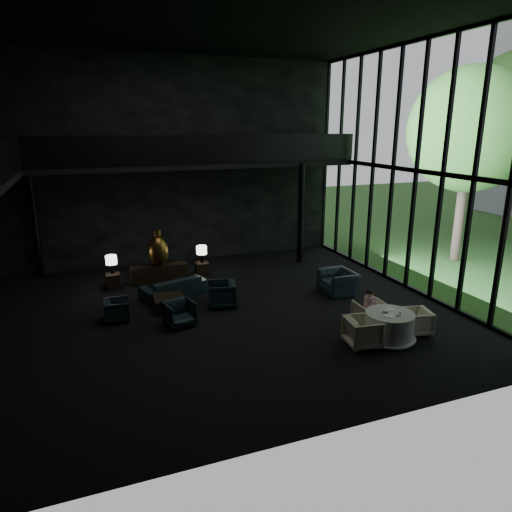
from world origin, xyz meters
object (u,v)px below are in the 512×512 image
object	(u,v)px
child	(369,300)
console	(160,274)
sofa	(174,283)
bronze_urn	(158,250)
side_table_left	(113,281)
table_lamp_right	(202,251)
side_table_right	(202,269)
dining_chair_north	(370,313)
dining_chair_east	(416,321)
dining_chair_west	(363,330)
lounge_armchair_south	(179,312)
table_lamp_left	(111,261)
coffee_table	(169,303)
lounge_armchair_east	(222,292)
window_armchair	(338,277)
lounge_armchair_west	(117,310)
dining_table	(389,328)

from	to	relation	value
child	console	bearing A→B (deg)	-49.96
console	sofa	size ratio (longest dim) A/B	0.89
bronze_urn	side_table_left	distance (m)	1.85
side_table_left	table_lamp_right	world-z (taller)	table_lamp_right
side_table_left	sofa	bearing A→B (deg)	-39.14
side_table_right	dining_chair_north	xyz separation A→B (m)	(3.24, -6.05, 0.17)
side_table_right	dining_chair_east	size ratio (longest dim) A/B	0.74
side_table_right	console	bearing A→B (deg)	-174.53
side_table_left	dining_chair_west	distance (m)	8.76
side_table_right	lounge_armchair_south	distance (m)	4.40
bronze_urn	table_lamp_left	xyz separation A→B (m)	(-1.60, 0.05, -0.22)
side_table_right	dining_chair_east	distance (m)	7.99
table_lamp_left	coffee_table	xyz separation A→B (m)	(1.46, -2.64, -0.77)
coffee_table	child	xyz separation A→B (m)	(5.00, -3.15, 0.55)
dining_chair_west	sofa	bearing A→B (deg)	43.28
sofa	lounge_armchair_east	xyz separation A→B (m)	(1.23, -1.39, 0.03)
window_armchair	console	bearing A→B (deg)	-121.74
console	side_table_right	world-z (taller)	console
lounge_armchair_west	dining_chair_east	world-z (taller)	dining_chair_east
console	side_table_left	world-z (taller)	console
table_lamp_left	lounge_armchair_south	distance (m)	4.24
child	lounge_armchair_west	bearing A→B (deg)	-23.44
side_table_right	dining_chair_north	world-z (taller)	dining_chair_north
window_armchair	dining_chair_west	xyz separation A→B (m)	(-1.38, -3.57, -0.10)
coffee_table	dining_chair_east	bearing A→B (deg)	-34.23
side_table_right	child	xyz separation A→B (m)	(3.26, -5.94, 0.50)
table_lamp_left	side_table_left	bearing A→B (deg)	-90.00
lounge_armchair_east	dining_chair_north	bearing A→B (deg)	62.29
lounge_armchair_east	lounge_armchair_south	xyz separation A→B (m)	(-1.53, -0.97, -0.06)
lounge_armchair_west	window_armchair	size ratio (longest dim) A/B	0.50
lounge_armchair_east	console	bearing A→B (deg)	-140.30
window_armchair	dining_table	distance (m)	3.56
lounge_armchair_west	dining_chair_east	xyz separation A→B (m)	(7.46, -3.72, 0.03)
dining_chair_north	window_armchair	bearing A→B (deg)	-97.86
console	table_lamp_left	distance (m)	1.73
lounge_armchair_south	lounge_armchair_east	bearing A→B (deg)	20.59
side_table_right	window_armchair	world-z (taller)	window_armchair
window_armchair	child	distance (m)	2.63
lounge_armchair_south	console	bearing A→B (deg)	76.92
window_armchair	dining_chair_west	size ratio (longest dim) A/B	1.40
table_lamp_left	dining_chair_west	world-z (taller)	table_lamp_left
side_table_right	coffee_table	size ratio (longest dim) A/B	0.57
side_table_left	lounge_armchair_west	bearing A→B (deg)	-91.85
sofa	side_table_right	bearing A→B (deg)	-145.61
lounge_armchair_east	dining_chair_west	world-z (taller)	lounge_armchair_east
side_table_right	dining_table	distance (m)	7.61
window_armchair	table_lamp_right	bearing A→B (deg)	-132.40
dining_chair_north	dining_chair_east	xyz separation A→B (m)	(0.93, -0.76, -0.08)
lounge_armchair_west	dining_chair_north	size ratio (longest dim) A/B	0.74
side_table_right	lounge_armchair_south	world-z (taller)	lounge_armchair_south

